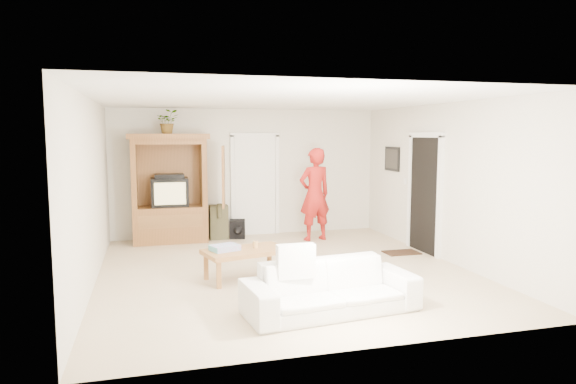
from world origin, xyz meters
name	(u,v)px	position (x,y,z in m)	size (l,w,h in m)	color
floor	(285,271)	(0.00, 0.00, 0.00)	(6.00, 6.00, 0.00)	tan
ceiling	(284,100)	(0.00, 0.00, 2.60)	(6.00, 6.00, 0.00)	white
wall_back	(248,173)	(0.00, 3.00, 1.30)	(5.50, 5.50, 0.00)	silver
wall_front	(365,218)	(0.00, -3.00, 1.30)	(5.50, 5.50, 0.00)	silver
wall_left	(91,192)	(-2.75, 0.00, 1.30)	(6.00, 6.00, 0.00)	silver
wall_right	(445,182)	(2.75, 0.00, 1.30)	(6.00, 6.00, 0.00)	silver
armoire	(171,196)	(-1.58, 2.66, 0.91)	(1.82, 1.14, 2.10)	brown
door_back	(255,186)	(0.15, 2.97, 1.02)	(0.85, 0.05, 2.04)	white
doorway_right	(425,195)	(2.73, 0.60, 1.02)	(0.05, 0.90, 2.04)	black
framed_picture	(392,159)	(2.73, 1.90, 1.60)	(0.03, 0.60, 0.48)	black
doormat	(402,253)	(2.30, 0.60, 0.01)	(0.60, 0.40, 0.02)	#382316
plant	(168,122)	(-1.60, 2.63, 2.32)	(0.40, 0.35, 0.45)	#4C7238
man	(315,194)	(1.17, 2.08, 0.91)	(0.67, 0.44, 1.83)	#A81A16
sofa	(331,287)	(0.06, -1.92, 0.30)	(2.04, 0.80, 0.60)	silver
coffee_table	(246,253)	(-0.66, -0.27, 0.38)	(1.30, 0.91, 0.44)	#955F33
towel	(225,248)	(-0.96, -0.27, 0.48)	(0.38, 0.28, 0.08)	#D7479E
candle	(256,244)	(-0.50, -0.22, 0.49)	(0.08, 0.08, 0.10)	tan
backpack_black	(237,230)	(-0.30, 2.59, 0.19)	(0.31, 0.18, 0.38)	black
backpack_olive	(219,222)	(-0.66, 2.68, 0.34)	(0.36, 0.27, 0.68)	#47442B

